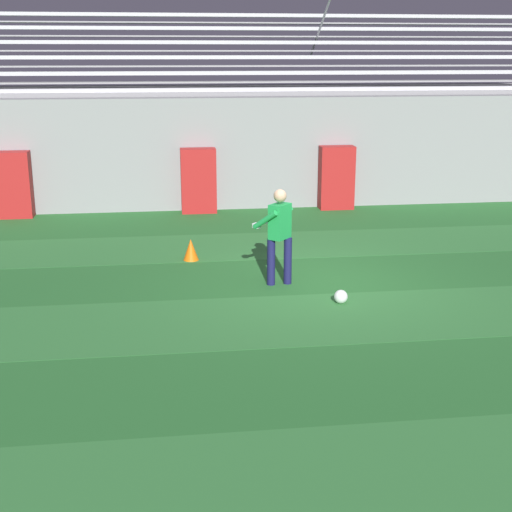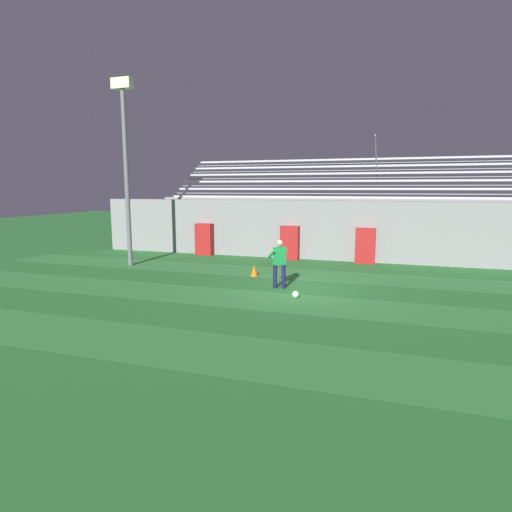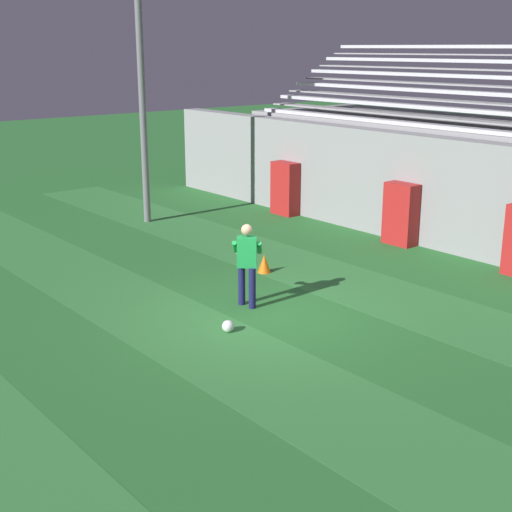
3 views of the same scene
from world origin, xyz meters
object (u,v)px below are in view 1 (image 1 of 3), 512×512
object	(u,v)px
padding_pillar_gate_left	(199,181)
soccer_ball	(341,297)
padding_pillar_gate_right	(336,178)
goalkeeper	(279,231)
padding_pillar_far_left	(13,185)
traffic_cone	(191,250)

from	to	relation	value
padding_pillar_gate_left	soccer_ball	xyz separation A→B (m)	(1.91, -7.06, -0.69)
padding_pillar_gate_right	goalkeeper	size ratio (longest dim) A/B	0.96
padding_pillar_gate_left	padding_pillar_far_left	bearing A→B (deg)	180.00
padding_pillar_far_left	goalkeeper	xyz separation A→B (m)	(5.55, -5.95, 0.15)
padding_pillar_gate_right	padding_pillar_far_left	world-z (taller)	same
padding_pillar_far_left	soccer_ball	size ratio (longest dim) A/B	7.30
padding_pillar_gate_left	traffic_cone	world-z (taller)	padding_pillar_gate_left
soccer_ball	padding_pillar_gate_right	bearing A→B (deg)	77.18
soccer_ball	traffic_cone	xyz separation A→B (m)	(-2.29, 2.78, 0.10)
padding_pillar_gate_left	soccer_ball	world-z (taller)	padding_pillar_gate_left
padding_pillar_gate_left	soccer_ball	size ratio (longest dim) A/B	7.30
traffic_cone	goalkeeper	bearing A→B (deg)	-48.96
padding_pillar_gate_left	padding_pillar_gate_right	xyz separation A→B (m)	(3.52, 0.00, 0.00)
padding_pillar_far_left	traffic_cone	bearing A→B (deg)	-46.25
padding_pillar_gate_left	padding_pillar_gate_right	size ratio (longest dim) A/B	1.00
padding_pillar_gate_left	padding_pillar_gate_right	world-z (taller)	same
padding_pillar_far_left	traffic_cone	distance (m)	5.96
padding_pillar_far_left	goalkeeper	distance (m)	8.14
padding_pillar_gate_right	traffic_cone	xyz separation A→B (m)	(-3.89, -4.28, -0.59)
padding_pillar_far_left	soccer_ball	world-z (taller)	padding_pillar_far_left
traffic_cone	padding_pillar_gate_right	bearing A→B (deg)	47.73
padding_pillar_far_left	traffic_cone	xyz separation A→B (m)	(4.10, -4.28, -0.59)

